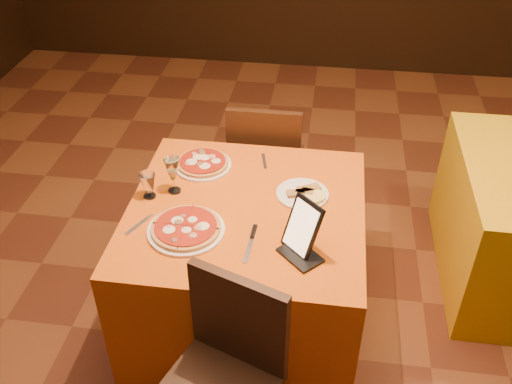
# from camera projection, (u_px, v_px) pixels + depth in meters

# --- Properties ---
(floor) EXTENTS (6.00, 7.00, 0.01)m
(floor) POSITION_uv_depth(u_px,v_px,m) (281.00, 351.00, 2.92)
(floor) COLOR #5E2D19
(floor) RESTS_ON ground
(main_table) EXTENTS (1.10, 1.10, 0.75)m
(main_table) POSITION_uv_depth(u_px,v_px,m) (247.00, 266.00, 2.88)
(main_table) COLOR #CF570D
(main_table) RESTS_ON floor
(chair_main_far) EXTENTS (0.47, 0.47, 0.91)m
(chair_main_far) POSITION_uv_depth(u_px,v_px,m) (267.00, 162.00, 3.50)
(chair_main_far) COLOR black
(chair_main_far) RESTS_ON floor
(pizza_near) EXTENTS (0.34, 0.34, 0.03)m
(pizza_near) POSITION_uv_depth(u_px,v_px,m) (186.00, 229.00, 2.51)
(pizza_near) COLOR white
(pizza_near) RESTS_ON main_table
(pizza_far) EXTENTS (0.29, 0.29, 0.03)m
(pizza_far) POSITION_uv_depth(u_px,v_px,m) (203.00, 164.00, 2.93)
(pizza_far) COLOR white
(pizza_far) RESTS_ON main_table
(cutlet_dish) EXTENTS (0.25, 0.25, 0.03)m
(cutlet_dish) POSITION_uv_depth(u_px,v_px,m) (302.00, 193.00, 2.73)
(cutlet_dish) COLOR white
(cutlet_dish) RESTS_ON main_table
(wine_glass) EXTENTS (0.07, 0.07, 0.19)m
(wine_glass) POSITION_uv_depth(u_px,v_px,m) (173.00, 175.00, 2.71)
(wine_glass) COLOR tan
(wine_glass) RESTS_ON main_table
(water_glass) EXTENTS (0.08, 0.08, 0.13)m
(water_glass) POSITION_uv_depth(u_px,v_px,m) (148.00, 186.00, 2.69)
(water_glass) COLOR white
(water_glass) RESTS_ON main_table
(tablet) EXTENTS (0.18, 0.18, 0.23)m
(tablet) POSITION_uv_depth(u_px,v_px,m) (302.00, 227.00, 2.36)
(tablet) COLOR black
(tablet) RESTS_ON main_table
(knife) EXTENTS (0.03, 0.23, 0.01)m
(knife) POSITION_uv_depth(u_px,v_px,m) (250.00, 245.00, 2.45)
(knife) COLOR #A8A9AF
(knife) RESTS_ON main_table
(fork_near) EXTENTS (0.09, 0.16, 0.01)m
(fork_near) POSITION_uv_depth(u_px,v_px,m) (139.00, 224.00, 2.56)
(fork_near) COLOR silver
(fork_near) RESTS_ON main_table
(fork_far) EXTENTS (0.05, 0.14, 0.01)m
(fork_far) POSITION_uv_depth(u_px,v_px,m) (264.00, 161.00, 2.97)
(fork_far) COLOR silver
(fork_far) RESTS_ON main_table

